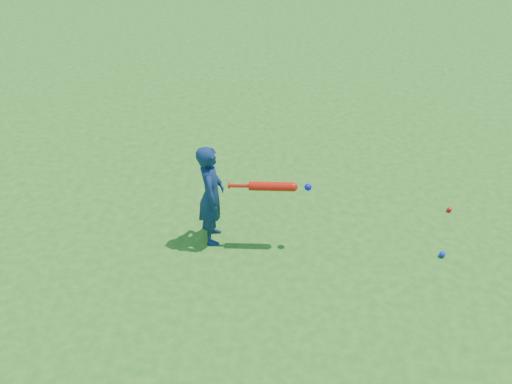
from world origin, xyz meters
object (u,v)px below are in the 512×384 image
Objects in this scene: child at (211,195)px; bat_swing at (275,186)px; ground_ball_red at (449,210)px; ground_ball_blue at (442,254)px.

bat_swing is (0.71, -0.02, 0.17)m from child.
ground_ball_blue is at bearing -105.64° from ground_ball_red.
ground_ball_blue is (-0.25, -0.88, 0.00)m from ground_ball_red.
ground_ball_red is (2.85, 0.77, -0.58)m from child.
child is 17.24× the size of ground_ball_blue.
ground_ball_red is 0.91m from ground_ball_blue.
ground_ball_red is 2.41m from bat_swing.
ground_ball_blue is (2.61, -0.12, -0.57)m from child.
ground_ball_blue is at bearing -98.28° from child.
bat_swing is (-1.90, 0.09, 0.74)m from ground_ball_blue.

